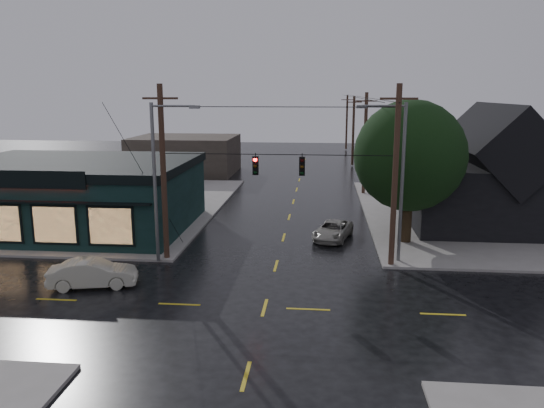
# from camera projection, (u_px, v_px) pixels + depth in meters

# --- Properties ---
(ground_plane) EXTENTS (160.00, 160.00, 0.00)m
(ground_plane) POSITION_uv_depth(u_px,v_px,m) (265.00, 308.00, 24.32)
(ground_plane) COLOR black
(sidewalk_nw) EXTENTS (28.00, 28.00, 0.15)m
(sidewalk_nw) POSITION_uv_depth(u_px,v_px,m) (59.00, 206.00, 45.63)
(sidewalk_nw) COLOR gray
(sidewalk_nw) RESTS_ON ground
(sidewalk_ne) EXTENTS (28.00, 28.00, 0.15)m
(sidewalk_ne) POSITION_uv_depth(u_px,v_px,m) (543.00, 216.00, 41.93)
(sidewalk_ne) COLOR gray
(sidewalk_ne) RESTS_ON ground
(pizza_shop) EXTENTS (16.30, 12.34, 4.90)m
(pizza_shop) POSITION_uv_depth(u_px,v_px,m) (75.00, 194.00, 37.78)
(pizza_shop) COLOR black
(pizza_shop) RESTS_ON ground
(ne_building) EXTENTS (12.60, 11.60, 8.75)m
(ne_building) POSITION_uv_depth(u_px,v_px,m) (494.00, 165.00, 38.55)
(ne_building) COLOR black
(ne_building) RESTS_ON ground
(corner_tree) EXTENTS (7.05, 7.05, 9.14)m
(corner_tree) POSITION_uv_depth(u_px,v_px,m) (410.00, 156.00, 33.40)
(corner_tree) COLOR black
(corner_tree) RESTS_ON ground
(utility_pole_nw) EXTENTS (2.00, 0.32, 10.15)m
(utility_pole_nw) POSITION_uv_depth(u_px,v_px,m) (167.00, 260.00, 31.25)
(utility_pole_nw) COLOR #342217
(utility_pole_nw) RESTS_ON ground
(utility_pole_ne) EXTENTS (2.00, 0.32, 10.15)m
(utility_pole_ne) POSITION_uv_depth(u_px,v_px,m) (391.00, 266.00, 30.05)
(utility_pole_ne) COLOR #342217
(utility_pole_ne) RESTS_ON ground
(utility_pole_far_a) EXTENTS (2.00, 0.32, 9.65)m
(utility_pole_far_a) POSITION_uv_depth(u_px,v_px,m) (363.00, 194.00, 50.98)
(utility_pole_far_a) COLOR #342217
(utility_pole_far_a) RESTS_ON ground
(utility_pole_far_b) EXTENTS (2.00, 0.32, 9.15)m
(utility_pole_far_b) POSITION_uv_depth(u_px,v_px,m) (352.00, 166.00, 70.45)
(utility_pole_far_b) COLOR #342217
(utility_pole_far_b) RESTS_ON ground
(utility_pole_far_c) EXTENTS (2.00, 0.32, 9.15)m
(utility_pole_far_c) POSITION_uv_depth(u_px,v_px,m) (346.00, 150.00, 89.93)
(utility_pole_far_c) COLOR #342217
(utility_pole_far_c) RESTS_ON ground
(span_signal_assembly) EXTENTS (13.00, 0.48, 1.23)m
(span_signal_assembly) POSITION_uv_depth(u_px,v_px,m) (279.00, 165.00, 29.45)
(span_signal_assembly) COLOR black
(span_signal_assembly) RESTS_ON ground
(streetlight_nw) EXTENTS (5.40, 0.30, 9.15)m
(streetlight_nw) POSITION_uv_depth(u_px,v_px,m) (159.00, 263.00, 30.60)
(streetlight_nw) COLOR slate
(streetlight_nw) RESTS_ON ground
(streetlight_ne) EXTENTS (5.40, 0.30, 9.15)m
(streetlight_ne) POSITION_uv_depth(u_px,v_px,m) (398.00, 263.00, 30.68)
(streetlight_ne) COLOR slate
(streetlight_ne) RESTS_ON ground
(bg_building_west) EXTENTS (12.00, 10.00, 4.40)m
(bg_building_west) POSITION_uv_depth(u_px,v_px,m) (185.00, 155.00, 64.10)
(bg_building_west) COLOR #352D26
(bg_building_west) RESTS_ON ground
(bg_building_east) EXTENTS (14.00, 12.00, 5.60)m
(bg_building_east) POSITION_uv_depth(u_px,v_px,m) (431.00, 148.00, 66.07)
(bg_building_east) COLOR #25252A
(bg_building_east) RESTS_ON ground
(sedan_cream) EXTENTS (4.58, 2.52, 1.43)m
(sedan_cream) POSITION_uv_depth(u_px,v_px,m) (93.00, 273.00, 26.77)
(sedan_cream) COLOR #B5B39F
(sedan_cream) RESTS_ON ground
(suv_silver) EXTENTS (3.08, 4.71, 1.20)m
(suv_silver) POSITION_uv_depth(u_px,v_px,m) (333.00, 230.00, 35.50)
(suv_silver) COLOR #99968D
(suv_silver) RESTS_ON ground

